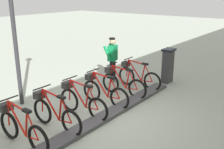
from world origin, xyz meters
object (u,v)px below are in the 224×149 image
object	(u,v)px
bike_docked_3	(81,101)
bike_docked_5	(21,127)
bike_docked_0	(137,76)
lamp_post	(12,12)
payment_kiosk	(168,65)
bike_docked_2	(103,91)
bike_docked_1	(122,83)
worker_near_rack	(112,58)
bike_docked_4	(54,113)

from	to	relation	value
bike_docked_3	bike_docked_5	size ratio (longest dim) A/B	1.00
bike_docked_0	bike_docked_3	bearing A→B (deg)	90.00
bike_docked_3	bike_docked_0	bearing A→B (deg)	-90.00
lamp_post	bike_docked_5	bearing A→B (deg)	146.22
payment_kiosk	bike_docked_2	world-z (taller)	payment_kiosk
bike_docked_1	worker_near_rack	distance (m)	1.52
payment_kiosk	bike_docked_0	size ratio (longest dim) A/B	0.74
payment_kiosk	bike_docked_0	xyz separation A→B (m)	(0.57, 1.17, -0.24)
payment_kiosk	lamp_post	distance (m)	5.60
bike_docked_0	lamp_post	distance (m)	4.53
bike_docked_4	lamp_post	size ratio (longest dim) A/B	0.41
worker_near_rack	lamp_post	world-z (taller)	lamp_post
bike_docked_4	bike_docked_2	bearing A→B (deg)	-90.00
bike_docked_2	bike_docked_3	size ratio (longest dim) A/B	1.00
bike_docked_0	lamp_post	size ratio (longest dim) A/B	0.41
bike_docked_0	bike_docked_1	world-z (taller)	same
bike_docked_5	worker_near_rack	size ratio (longest dim) A/B	1.04
payment_kiosk	bike_docked_3	xyz separation A→B (m)	(0.57, 3.99, -0.24)
bike_docked_0	worker_near_rack	world-z (taller)	worker_near_rack
bike_docked_4	payment_kiosk	bearing A→B (deg)	-96.62
bike_docked_4	bike_docked_5	size ratio (longest dim) A/B	1.00
bike_docked_5	payment_kiosk	bearing A→B (deg)	-95.57
bike_docked_0	lamp_post	bearing A→B (deg)	59.75
bike_docked_4	bike_docked_1	bearing A→B (deg)	-90.00
bike_docked_3	worker_near_rack	xyz separation A→B (m)	(1.10, -2.80, 0.48)
bike_docked_4	bike_docked_5	bearing A→B (deg)	90.00
bike_docked_2	worker_near_rack	size ratio (longest dim) A/B	1.04
bike_docked_1	bike_docked_0	bearing A→B (deg)	-90.00
bike_docked_4	worker_near_rack	distance (m)	3.93
bike_docked_1	bike_docked_5	distance (m)	3.75
bike_docked_2	lamp_post	size ratio (longest dim) A/B	0.41
bike_docked_1	lamp_post	xyz separation A→B (m)	(1.97, 2.44, 2.29)
worker_near_rack	bike_docked_4	bearing A→B (deg)	106.42
bike_docked_5	bike_docked_4	bearing A→B (deg)	-90.00
bike_docked_2	bike_docked_3	distance (m)	0.94
worker_near_rack	payment_kiosk	bearing A→B (deg)	-144.65
bike_docked_5	bike_docked_3	bearing A→B (deg)	-90.00
payment_kiosk	bike_docked_3	distance (m)	4.04
worker_near_rack	lamp_post	size ratio (longest dim) A/B	0.40
bike_docked_3	bike_docked_5	distance (m)	1.88
bike_docked_0	bike_docked_2	size ratio (longest dim) A/B	1.00
payment_kiosk	bike_docked_4	xyz separation A→B (m)	(0.57, 4.93, -0.24)
bike_docked_0	bike_docked_1	bearing A→B (deg)	90.00
bike_docked_5	bike_docked_2	bearing A→B (deg)	-90.00
bike_docked_2	lamp_post	world-z (taller)	lamp_post
bike_docked_0	bike_docked_5	world-z (taller)	same
bike_docked_1	payment_kiosk	bearing A→B (deg)	-105.15
bike_docked_2	bike_docked_1	bearing A→B (deg)	-90.00
worker_near_rack	lamp_post	bearing A→B (deg)	75.56
bike_docked_1	bike_docked_4	bearing A→B (deg)	90.00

